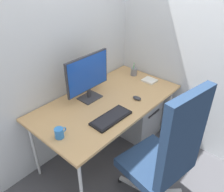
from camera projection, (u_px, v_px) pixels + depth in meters
ground_plane at (108, 152)px, 2.74m from camera, size 8.00×8.00×0.00m
wall_back at (73, 26)px, 2.24m from camera, size 2.57×0.04×2.80m
wall_side_right at (169, 21)px, 2.42m from camera, size 0.04×1.85×2.80m
desk at (108, 104)px, 2.37m from camera, size 1.54×0.82×0.73m
office_chair at (166, 155)px, 1.81m from camera, size 0.65×0.65×1.28m
filing_cabinet at (136, 113)px, 2.92m from camera, size 0.44×0.50×0.57m
monitor at (88, 75)px, 2.26m from camera, size 0.52×0.17×0.46m
keyboard at (111, 118)px, 2.08m from camera, size 0.40×0.18×0.02m
mouse at (137, 98)px, 2.36m from camera, size 0.06×0.09×0.03m
pen_holder at (134, 72)px, 2.81m from camera, size 0.08×0.08×0.18m
notebook at (150, 80)px, 2.69m from camera, size 0.13×0.15×0.02m
coffee_mug at (59, 133)px, 1.86m from camera, size 0.11×0.07×0.09m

